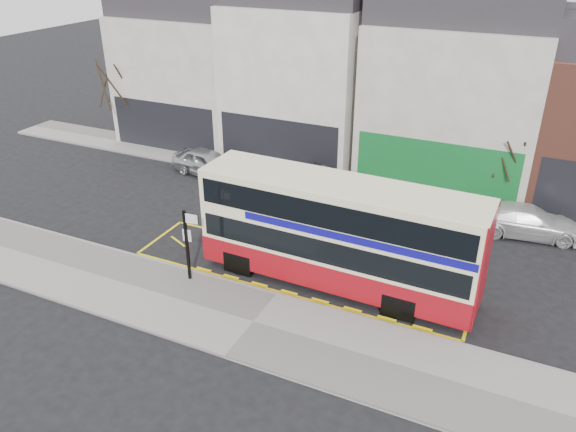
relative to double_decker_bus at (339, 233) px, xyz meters
The scene contains 15 objects.
ground 3.27m from the double_decker_bus, 140.21° to the right, with size 120.00×120.00×0.00m, color black.
pavement 4.74m from the double_decker_bus, 115.19° to the right, with size 40.00×4.00×0.15m, color gray.
kerb 3.41m from the double_decker_bus, 133.77° to the right, with size 40.00×0.15×0.15m, color gray.
far_pavement 9.94m from the double_decker_bus, 100.59° to the left, with size 50.00×3.00×0.15m, color gray.
road_markings 2.91m from the double_decker_bus, behind, with size 14.00×3.40×0.01m, color yellow, non-canonical shape.
terrace_far_left 20.55m from the double_decker_bus, 138.53° to the left, with size 8.00×8.01×10.80m.
terrace_left 15.64m from the double_decker_bus, 118.32° to the left, with size 8.00×8.01×11.80m.
terrace_green_shop 13.89m from the double_decker_bus, 82.74° to the left, with size 9.00×8.01×11.30m.
double_decker_bus is the anchor object (origin of this frame).
bus_stop_post 5.87m from the double_decker_bus, 156.11° to the right, with size 0.77×0.15×3.06m.
car_silver 13.09m from the double_decker_bus, 145.46° to the left, with size 1.80×4.47×1.52m, color #BABBC0.
car_grey 8.57m from the double_decker_bus, 117.57° to the left, with size 1.58×4.53×1.49m, color #45474D.
car_white 10.06m from the double_decker_bus, 49.11° to the left, with size 2.00×4.92×1.43m, color silver.
street_tree_left 21.47m from the double_decker_bus, 152.63° to the left, with size 3.20×3.20×6.90m.
street_tree_right 11.32m from the double_decker_bus, 62.76° to the left, with size 2.25×2.25×4.86m.
Camera 1 is at (8.00, -16.47, 12.68)m, focal length 35.00 mm.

